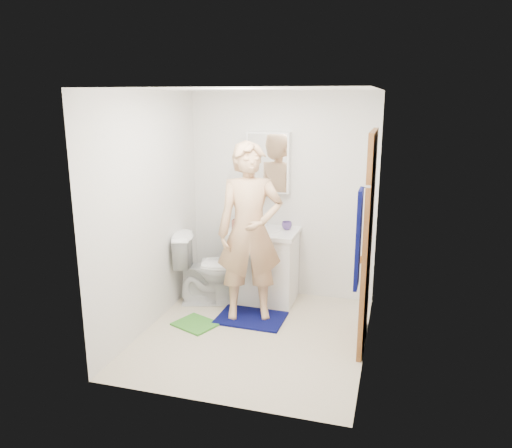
{
  "coord_description": "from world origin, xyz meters",
  "views": [
    {
      "loc": [
        1.29,
        -4.41,
        2.34
      ],
      "look_at": [
        -0.05,
        0.25,
        1.09
      ],
      "focal_mm": 35.0,
      "sensor_mm": 36.0,
      "label": 1
    }
  ],
  "objects": [
    {
      "name": "floor",
      "position": [
        0.0,
        0.0,
        -0.01
      ],
      "size": [
        2.2,
        2.4,
        0.02
      ],
      "primitive_type": "cube",
      "color": "beige",
      "rests_on": "ground"
    },
    {
      "name": "ceiling",
      "position": [
        0.0,
        0.0,
        2.41
      ],
      "size": [
        2.2,
        2.4,
        0.02
      ],
      "primitive_type": "cube",
      "color": "white",
      "rests_on": "ground"
    },
    {
      "name": "wall_back",
      "position": [
        0.0,
        1.21,
        1.2
      ],
      "size": [
        2.2,
        0.02,
        2.4
      ],
      "primitive_type": "cube",
      "color": "silver",
      "rests_on": "ground"
    },
    {
      "name": "wall_front",
      "position": [
        0.0,
        -1.21,
        1.2
      ],
      "size": [
        2.2,
        0.02,
        2.4
      ],
      "primitive_type": "cube",
      "color": "silver",
      "rests_on": "ground"
    },
    {
      "name": "wall_left",
      "position": [
        -1.11,
        0.0,
        1.2
      ],
      "size": [
        0.02,
        2.4,
        2.4
      ],
      "primitive_type": "cube",
      "color": "silver",
      "rests_on": "ground"
    },
    {
      "name": "wall_right",
      "position": [
        1.11,
        0.0,
        1.2
      ],
      "size": [
        0.02,
        2.4,
        2.4
      ],
      "primitive_type": "cube",
      "color": "silver",
      "rests_on": "ground"
    },
    {
      "name": "vanity_cabinet",
      "position": [
        -0.15,
        0.91,
        0.4
      ],
      "size": [
        0.75,
        0.55,
        0.8
      ],
      "primitive_type": "cube",
      "color": "white",
      "rests_on": "floor"
    },
    {
      "name": "countertop",
      "position": [
        -0.15,
        0.91,
        0.83
      ],
      "size": [
        0.79,
        0.59,
        0.05
      ],
      "primitive_type": "cube",
      "color": "white",
      "rests_on": "vanity_cabinet"
    },
    {
      "name": "sink_basin",
      "position": [
        -0.15,
        0.91,
        0.84
      ],
      "size": [
        0.4,
        0.4,
        0.03
      ],
      "primitive_type": "cylinder",
      "color": "white",
      "rests_on": "countertop"
    },
    {
      "name": "faucet",
      "position": [
        -0.15,
        1.09,
        0.91
      ],
      "size": [
        0.03,
        0.03,
        0.12
      ],
      "primitive_type": "cylinder",
      "color": "silver",
      "rests_on": "countertop"
    },
    {
      "name": "medicine_cabinet",
      "position": [
        -0.15,
        1.14,
        1.6
      ],
      "size": [
        0.5,
        0.12,
        0.7
      ],
      "primitive_type": "cube",
      "color": "white",
      "rests_on": "wall_back"
    },
    {
      "name": "mirror_panel",
      "position": [
        -0.15,
        1.08,
        1.6
      ],
      "size": [
        0.46,
        0.01,
        0.66
      ],
      "primitive_type": "cube",
      "color": "white",
      "rests_on": "wall_back"
    },
    {
      "name": "door",
      "position": [
        1.07,
        0.15,
        1.02
      ],
      "size": [
        0.05,
        0.8,
        2.05
      ],
      "primitive_type": "cube",
      "color": "brown",
      "rests_on": "ground"
    },
    {
      "name": "door_knob",
      "position": [
        1.03,
        -0.17,
        0.95
      ],
      "size": [
        0.07,
        0.07,
        0.07
      ],
      "primitive_type": "sphere",
      "color": "gold",
      "rests_on": "door"
    },
    {
      "name": "towel",
      "position": [
        1.03,
        -0.57,
        1.25
      ],
      "size": [
        0.03,
        0.24,
        0.8
      ],
      "primitive_type": "cube",
      "color": "#070B49",
      "rests_on": "wall_right"
    },
    {
      "name": "towel_hook",
      "position": [
        1.07,
        -0.57,
        1.67
      ],
      "size": [
        0.06,
        0.02,
        0.02
      ],
      "primitive_type": "cylinder",
      "rotation": [
        0.0,
        1.57,
        0.0
      ],
      "color": "silver",
      "rests_on": "wall_right"
    },
    {
      "name": "toilet",
      "position": [
        -0.71,
        0.67,
        0.42
      ],
      "size": [
        0.91,
        0.68,
        0.83
      ],
      "primitive_type": "imported",
      "rotation": [
        0.0,
        0.0,
        1.86
      ],
      "color": "white",
      "rests_on": "floor"
    },
    {
      "name": "bath_mat",
      "position": [
        -0.13,
        0.35,
        0.01
      ],
      "size": [
        0.73,
        0.53,
        0.02
      ],
      "primitive_type": "cube",
      "rotation": [
        0.0,
        0.0,
        -0.03
      ],
      "color": "#070B49",
      "rests_on": "floor"
    },
    {
      "name": "green_rug",
      "position": [
        -0.65,
        0.05,
        0.01
      ],
      "size": [
        0.52,
        0.49,
        0.02
      ],
      "primitive_type": "cube",
      "rotation": [
        0.0,
        0.0,
        -0.4
      ],
      "color": "#419230",
      "rests_on": "floor"
    },
    {
      "name": "soap_dispenser",
      "position": [
        -0.45,
        0.84,
        0.94
      ],
      "size": [
        0.08,
        0.09,
        0.18
      ],
      "primitive_type": "imported",
      "rotation": [
        0.0,
        0.0,
        -0.02
      ],
      "color": "#AA634F",
      "rests_on": "countertop"
    },
    {
      "name": "toothbrush_cup",
      "position": [
        0.1,
        1.02,
        0.9
      ],
      "size": [
        0.12,
        0.12,
        0.09
      ],
      "primitive_type": "imported",
      "rotation": [
        0.0,
        0.0,
        -0.07
      ],
      "color": "#5D4394",
      "rests_on": "countertop"
    },
    {
      "name": "man",
      "position": [
        -0.15,
        0.39,
        0.96
      ],
      "size": [
        0.8,
        0.65,
        1.88
      ],
      "primitive_type": "imported",
      "rotation": [
        0.0,
        0.0,
        0.34
      ],
      "color": "tan",
      "rests_on": "bath_mat"
    }
  ]
}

